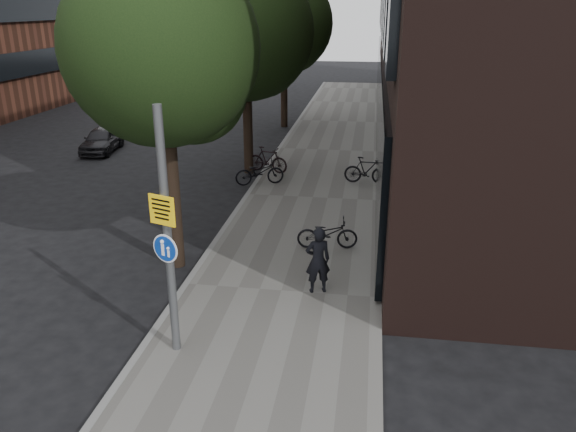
% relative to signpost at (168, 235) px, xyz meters
% --- Properties ---
extents(ground, '(120.00, 120.00, 0.00)m').
position_rel_signpost_xyz_m(ground, '(1.34, -0.78, -2.44)').
color(ground, black).
rests_on(ground, ground).
extents(sidewalk, '(4.50, 60.00, 0.12)m').
position_rel_signpost_xyz_m(sidewalk, '(1.59, 9.22, -2.38)').
color(sidewalk, '#62605B').
rests_on(sidewalk, ground).
extents(curb_edge, '(0.15, 60.00, 0.13)m').
position_rel_signpost_xyz_m(curb_edge, '(-0.66, 9.22, -2.37)').
color(curb_edge, slate).
rests_on(curb_edge, ground).
extents(street_tree_near, '(4.40, 4.40, 7.50)m').
position_rel_signpost_xyz_m(street_tree_near, '(-1.19, 3.86, 2.67)').
color(street_tree_near, black).
rests_on(street_tree_near, ground).
extents(street_tree_mid, '(5.00, 5.00, 7.80)m').
position_rel_signpost_xyz_m(street_tree_mid, '(-1.19, 12.36, 2.68)').
color(street_tree_mid, black).
rests_on(street_tree_mid, ground).
extents(street_tree_far, '(5.00, 5.00, 7.80)m').
position_rel_signpost_xyz_m(street_tree_far, '(-1.19, 21.36, 2.68)').
color(street_tree_far, black).
rests_on(street_tree_far, ground).
extents(signpost, '(0.51, 0.21, 4.59)m').
position_rel_signpost_xyz_m(signpost, '(0.00, 0.00, 0.00)').
color(signpost, '#595B5E').
rests_on(signpost, sidewalk).
extents(pedestrian, '(0.65, 0.53, 1.55)m').
position_rel_signpost_xyz_m(pedestrian, '(2.40, 2.63, -1.54)').
color(pedestrian, black).
rests_on(pedestrian, sidewalk).
extents(parked_bike_facade_near, '(1.65, 0.75, 0.84)m').
position_rel_signpost_xyz_m(parked_bike_facade_near, '(2.42, 5.08, -1.90)').
color(parked_bike_facade_near, black).
rests_on(parked_bike_facade_near, sidewalk).
extents(parked_bike_facade_far, '(1.65, 0.58, 0.98)m').
position_rel_signpost_xyz_m(parked_bike_facade_far, '(3.34, 11.06, -1.83)').
color(parked_bike_facade_far, black).
rests_on(parked_bike_facade_far, sidewalk).
extents(parked_bike_curb_near, '(1.86, 1.25, 0.93)m').
position_rel_signpost_xyz_m(parked_bike_curb_near, '(-0.46, 10.36, -1.85)').
color(parked_bike_curb_near, black).
rests_on(parked_bike_curb_near, sidewalk).
extents(parked_bike_curb_far, '(1.71, 0.91, 0.99)m').
position_rel_signpost_xyz_m(parked_bike_curb_far, '(-0.46, 11.98, -1.82)').
color(parked_bike_curb_far, black).
rests_on(parked_bike_curb_far, sidewalk).
extents(parked_car_near, '(1.66, 3.33, 1.09)m').
position_rel_signpost_xyz_m(parked_car_near, '(-8.48, 14.54, -1.89)').
color(parked_car_near, black).
rests_on(parked_car_near, ground).
extents(parked_car_mid, '(1.23, 3.33, 1.09)m').
position_rel_signpost_xyz_m(parked_car_mid, '(-7.29, 22.40, -1.89)').
color(parked_car_mid, maroon).
rests_on(parked_car_mid, ground).
extents(parked_car_far, '(1.93, 4.40, 1.26)m').
position_rel_signpost_xyz_m(parked_car_far, '(-7.63, 26.72, -1.81)').
color(parked_car_far, black).
rests_on(parked_car_far, ground).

